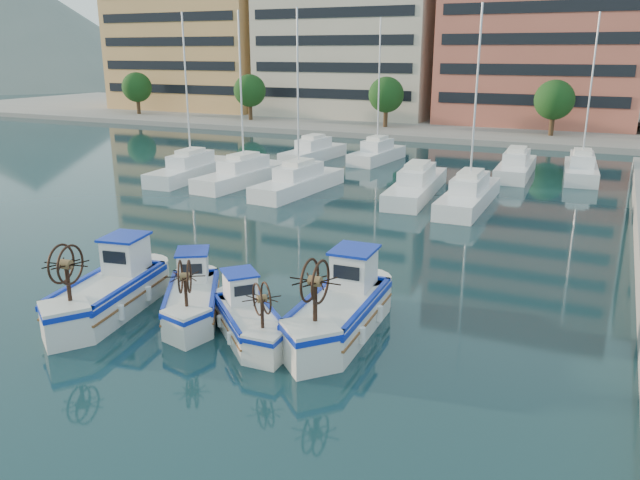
{
  "coord_description": "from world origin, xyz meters",
  "views": [
    {
      "loc": [
        10.04,
        -15.0,
        8.93
      ],
      "look_at": [
        -0.4,
        7.13,
        1.5
      ],
      "focal_mm": 35.0,
      "sensor_mm": 36.0,
      "label": 1
    }
  ],
  "objects_px": {
    "fishing_boat_b": "(192,295)",
    "fishing_boat_d": "(341,307)",
    "fishing_boat_a": "(110,289)",
    "fishing_boat_c": "(248,316)"
  },
  "relations": [
    {
      "from": "fishing_boat_b",
      "to": "fishing_boat_d",
      "type": "distance_m",
      "value": 5.39
    },
    {
      "from": "fishing_boat_a",
      "to": "fishing_boat_b",
      "type": "xyz_separation_m",
      "value": [
        2.78,
        1.03,
        -0.15
      ]
    },
    {
      "from": "fishing_boat_a",
      "to": "fishing_boat_c",
      "type": "relative_size",
      "value": 1.38
    },
    {
      "from": "fishing_boat_a",
      "to": "fishing_boat_b",
      "type": "height_order",
      "value": "fishing_boat_a"
    },
    {
      "from": "fishing_boat_c",
      "to": "fishing_boat_d",
      "type": "height_order",
      "value": "fishing_boat_d"
    },
    {
      "from": "fishing_boat_b",
      "to": "fishing_boat_d",
      "type": "height_order",
      "value": "fishing_boat_d"
    },
    {
      "from": "fishing_boat_a",
      "to": "fishing_boat_d",
      "type": "bearing_deg",
      "value": 3.31
    },
    {
      "from": "fishing_boat_b",
      "to": "fishing_boat_c",
      "type": "xyz_separation_m",
      "value": [
        2.67,
        -0.62,
        -0.05
      ]
    },
    {
      "from": "fishing_boat_a",
      "to": "fishing_boat_d",
      "type": "relative_size",
      "value": 1.0
    },
    {
      "from": "fishing_boat_a",
      "to": "fishing_boat_c",
      "type": "bearing_deg",
      "value": -6.06
    }
  ]
}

